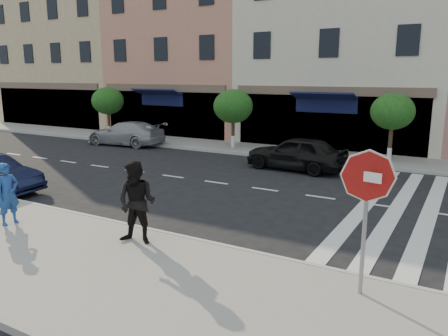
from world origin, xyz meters
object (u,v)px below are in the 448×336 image
(walker, at_px, (137,203))
(car_far_left, at_px, (126,133))
(photographer, at_px, (8,194))
(stop_sign, at_px, (367,191))
(car_far_mid, at_px, (296,153))

(walker, relative_size, car_far_left, 0.41)
(photographer, bearing_deg, car_far_left, 35.61)
(stop_sign, height_order, photographer, stop_sign)
(photographer, height_order, walker, walker)
(stop_sign, xyz_separation_m, photographer, (-8.77, -0.74, -1.08))
(stop_sign, height_order, car_far_mid, stop_sign)
(photographer, distance_m, car_far_left, 13.97)
(walker, height_order, car_far_left, walker)
(stop_sign, relative_size, walker, 1.36)
(stop_sign, bearing_deg, car_far_left, 155.20)
(stop_sign, distance_m, car_far_mid, 11.09)
(car_far_mid, bearing_deg, stop_sign, 31.24)
(walker, bearing_deg, car_far_left, 120.04)
(photographer, xyz_separation_m, car_far_left, (-6.99, 12.10, -0.28))
(walker, bearing_deg, stop_sign, -12.07)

